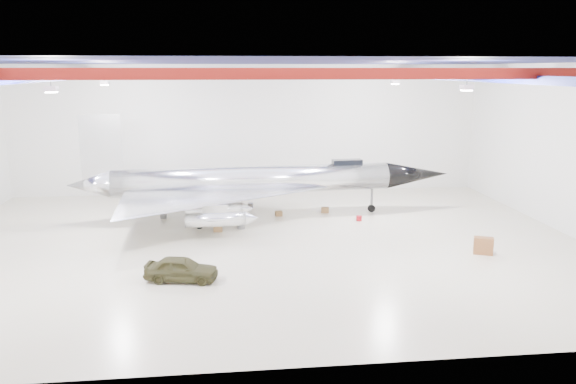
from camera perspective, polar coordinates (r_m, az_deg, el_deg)
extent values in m
plane|color=beige|center=(35.04, -2.74, -5.23)|extent=(40.00, 40.00, 0.00)
plane|color=silver|center=(48.64, -3.98, 6.35)|extent=(40.00, 0.00, 40.00)
plane|color=silver|center=(40.31, 26.91, 3.78)|extent=(0.00, 30.00, 30.00)
plane|color=#0A0F38|center=(33.40, -2.94, 13.07)|extent=(40.00, 40.00, 0.00)
cube|color=maroon|center=(24.42, -1.57, 11.92)|extent=(39.50, 0.25, 0.50)
cube|color=maroon|center=(30.40, -2.57, 12.00)|extent=(39.50, 0.25, 0.50)
cube|color=maroon|center=(36.39, -3.23, 12.06)|extent=(39.50, 0.25, 0.50)
cube|color=maroon|center=(42.38, -3.71, 12.10)|extent=(39.50, 0.25, 0.50)
cube|color=#0D1250|center=(34.77, -23.43, 10.57)|extent=(0.25, 29.50, 0.40)
cube|color=#0D1250|center=(36.19, 16.79, 11.09)|extent=(0.25, 29.50, 0.40)
cube|color=silver|center=(28.47, -22.92, 9.62)|extent=(0.55, 0.55, 0.25)
cube|color=silver|center=(29.90, 17.69, 10.10)|extent=(0.55, 0.55, 0.25)
cube|color=silver|center=(40.13, -18.13, 10.51)|extent=(0.55, 0.55, 0.25)
cube|color=silver|center=(41.16, 10.83, 10.93)|extent=(0.55, 0.55, 0.25)
cylinder|color=silver|center=(40.56, -3.52, 1.25)|extent=(19.92, 3.01, 1.98)
cone|color=black|center=(43.58, 12.93, 1.74)|extent=(5.06, 2.24, 1.98)
cone|color=silver|center=(41.03, -19.58, 0.68)|extent=(3.08, 2.14, 1.98)
cube|color=silver|center=(40.45, -18.46, 4.31)|extent=(2.78, 0.26, 4.47)
cube|color=black|center=(41.65, 6.02, 2.96)|extent=(2.22, 0.91, 0.50)
cylinder|color=silver|center=(35.37, -7.38, -2.80)|extent=(3.81, 1.09, 0.89)
cylinder|color=silver|center=(37.77, -7.52, -1.83)|extent=(3.81, 1.09, 0.89)
cylinder|color=silver|center=(43.57, -7.80, 0.08)|extent=(3.81, 1.09, 0.89)
cylinder|color=silver|center=(46.00, -7.90, 0.73)|extent=(3.81, 1.09, 0.89)
cylinder|color=#59595B|center=(42.78, 8.50, -0.86)|extent=(0.18, 0.18, 1.79)
cylinder|color=black|center=(42.92, 8.47, -1.66)|extent=(0.57, 0.25, 0.56)
cylinder|color=#59595B|center=(38.36, -9.01, -2.42)|extent=(0.18, 0.18, 1.79)
cylinder|color=black|center=(38.52, -8.98, -3.30)|extent=(0.57, 0.25, 0.56)
cylinder|color=#59595B|center=(43.18, -9.08, -0.75)|extent=(0.18, 0.18, 1.79)
cylinder|color=black|center=(43.32, -9.05, -1.55)|extent=(0.57, 0.25, 0.56)
imported|color=#3A381D|center=(29.36, -10.78, -7.68)|extent=(3.94, 2.18, 1.27)
cube|color=brown|center=(34.82, 19.23, -5.18)|extent=(1.22, 0.92, 1.01)
cube|color=olive|center=(37.72, -7.13, -3.70)|extent=(0.60, 0.49, 0.41)
cube|color=#A11019|center=(41.87, -6.13, -2.14)|extent=(0.50, 0.45, 0.29)
cylinder|color=#59595B|center=(38.22, -4.78, -3.38)|extent=(0.56, 0.56, 0.47)
cube|color=olive|center=(42.41, 3.79, -1.83)|extent=(0.66, 0.57, 0.40)
cube|color=#59595B|center=(41.68, -12.53, -2.43)|extent=(0.44, 0.36, 0.29)
cylinder|color=#A11019|center=(40.36, 7.23, -2.66)|extent=(0.45, 0.45, 0.36)
cube|color=olive|center=(41.37, -0.95, -2.20)|extent=(0.55, 0.47, 0.35)
cylinder|color=#59595B|center=(43.88, -3.83, -1.37)|extent=(0.53, 0.53, 0.36)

